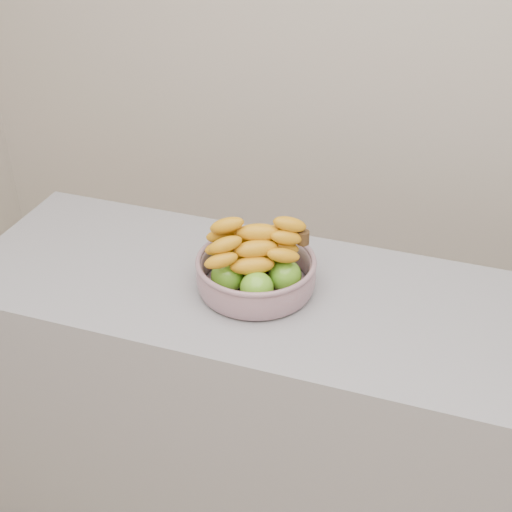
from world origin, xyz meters
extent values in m
cube|color=beige|center=(0.00, 2.00, 1.35)|extent=(4.00, 0.05, 2.70)
cube|color=gray|center=(0.00, 0.68, 0.45)|extent=(2.00, 0.60, 0.90)
cylinder|color=#929BAF|center=(-0.20, 0.68, 0.91)|extent=(0.27, 0.27, 0.01)
torus|color=#929BAF|center=(-0.20, 0.68, 0.99)|extent=(0.31, 0.31, 0.01)
sphere|color=#4B991A|center=(-0.18, 0.61, 0.96)|extent=(0.09, 0.09, 0.09)
sphere|color=#4B991A|center=(-0.13, 0.68, 0.96)|extent=(0.09, 0.09, 0.09)
sphere|color=#4B991A|center=(-0.18, 0.75, 0.96)|extent=(0.09, 0.09, 0.09)
sphere|color=#4B991A|center=(-0.27, 0.72, 0.96)|extent=(0.09, 0.09, 0.09)
sphere|color=#4B991A|center=(-0.26, 0.63, 0.96)|extent=(0.09, 0.09, 0.09)
ellipsoid|color=orange|center=(-0.20, 0.63, 1.00)|extent=(0.20, 0.13, 0.05)
ellipsoid|color=orange|center=(-0.21, 0.68, 1.00)|extent=(0.20, 0.11, 0.05)
ellipsoid|color=orange|center=(-0.23, 0.72, 1.00)|extent=(0.20, 0.09, 0.05)
ellipsoid|color=orange|center=(-0.19, 0.65, 1.04)|extent=(0.19, 0.14, 0.05)
ellipsoid|color=orange|center=(-0.21, 0.70, 1.04)|extent=(0.20, 0.08, 0.05)
ellipsoid|color=orange|center=(-0.20, 0.68, 1.07)|extent=(0.20, 0.11, 0.05)
cylinder|color=#3D2813|center=(-0.09, 0.72, 1.05)|extent=(0.03, 0.03, 0.04)
camera|label=1|loc=(0.29, -0.76, 1.99)|focal=50.00mm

